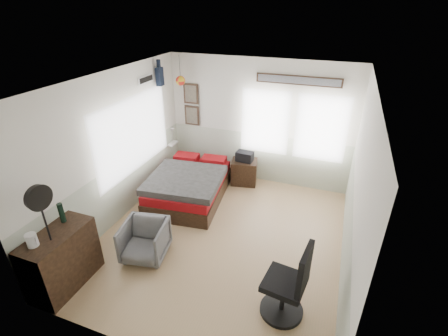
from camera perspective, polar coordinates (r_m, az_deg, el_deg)
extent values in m
cube|color=tan|center=(5.81, -0.46, -12.05)|extent=(4.00, 4.50, 0.01)
cube|color=silver|center=(7.03, 6.07, 7.88)|extent=(4.00, 0.02, 2.70)
cube|color=silver|center=(3.44, -14.54, -16.71)|extent=(4.00, 0.02, 2.70)
cube|color=silver|center=(6.00, -18.70, 2.95)|extent=(0.02, 4.50, 2.70)
cube|color=silver|center=(4.82, 22.40, -3.98)|extent=(0.02, 4.50, 2.70)
cube|color=white|center=(4.59, -0.58, 14.96)|extent=(4.00, 4.50, 0.02)
cube|color=#B0BCA1|center=(7.33, 5.75, 1.96)|extent=(4.00, 0.01, 1.10)
cube|color=#B0BCA1|center=(6.35, -17.57, -3.62)|extent=(0.01, 4.50, 1.10)
cube|color=#B0BCA1|center=(5.25, 20.74, -11.44)|extent=(0.01, 4.50, 1.10)
cube|color=silver|center=(6.33, -15.57, 5.71)|extent=(0.03, 2.20, 1.35)
cube|color=silver|center=(6.95, 7.21, 8.00)|extent=(0.95, 0.03, 1.30)
cube|color=silver|center=(6.80, 16.70, 6.60)|extent=(0.95, 0.03, 1.30)
cube|color=#332419|center=(7.51, -5.65, 9.18)|extent=(0.35, 0.03, 0.45)
cube|color=#332419|center=(7.37, -5.83, 12.87)|extent=(0.35, 0.03, 0.45)
cube|color=#7F7259|center=(7.49, -5.70, 9.14)|extent=(0.27, 0.01, 0.37)
cube|color=#7F7259|center=(7.35, -5.89, 12.84)|extent=(0.27, 0.01, 0.37)
cube|color=#332419|center=(6.60, 12.93, 14.82)|extent=(1.65, 0.03, 0.18)
cube|color=gray|center=(6.59, 12.91, 14.79)|extent=(1.58, 0.01, 0.13)
cube|color=white|center=(6.55, -13.59, 14.93)|extent=(0.02, 0.48, 0.14)
sphere|color=red|center=(7.10, -7.66, 14.97)|extent=(0.20, 0.20, 0.20)
cube|color=black|center=(6.79, -6.06, -4.10)|extent=(1.55, 2.05, 0.31)
cube|color=#940B04|center=(6.67, -6.16, -2.35)|extent=(1.50, 2.01, 0.17)
cube|color=#4A4A4A|center=(6.43, -7.05, -2.04)|extent=(1.54, 1.51, 0.13)
cube|color=#940B04|center=(7.33, -5.84, 1.91)|extent=(0.56, 0.38, 0.13)
cube|color=#940B04|center=(7.10, -1.25, 1.15)|extent=(0.56, 0.38, 0.13)
cube|color=black|center=(5.26, -26.56, -14.14)|extent=(0.48, 1.00, 0.90)
imported|color=#545559|center=(5.40, -13.75, -12.25)|extent=(0.78, 0.80, 0.62)
cube|color=black|center=(7.25, 3.56, -0.68)|extent=(0.63, 0.54, 0.55)
cylinder|color=black|center=(4.77, 10.03, -23.33)|extent=(0.57, 0.57, 0.05)
cylinder|color=black|center=(4.59, 10.30, -21.37)|extent=(0.07, 0.07, 0.44)
cube|color=black|center=(4.40, 10.59, -19.20)|extent=(0.57, 0.57, 0.09)
cube|color=black|center=(4.14, 14.00, -16.90)|extent=(0.13, 0.47, 0.57)
cylinder|color=silver|center=(4.86, -30.72, -10.85)|extent=(0.14, 0.14, 0.18)
cube|color=silver|center=(4.80, -30.09, -11.05)|extent=(0.02, 0.02, 0.11)
cylinder|color=black|center=(5.11, -26.67, -7.04)|extent=(0.07, 0.07, 0.30)
cylinder|color=black|center=(4.73, -28.99, -8.00)|extent=(0.03, 0.03, 0.64)
cylinder|color=black|center=(4.56, -29.95, -4.49)|extent=(0.09, 0.32, 0.32)
cylinder|color=black|center=(4.53, -29.59, -4.60)|extent=(0.05, 0.34, 0.34)
cube|color=black|center=(7.08, 3.65, 2.04)|extent=(0.38, 0.26, 0.21)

